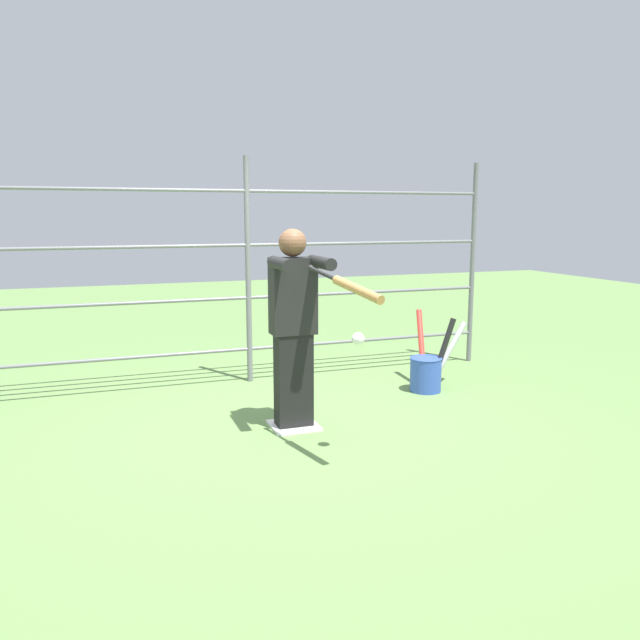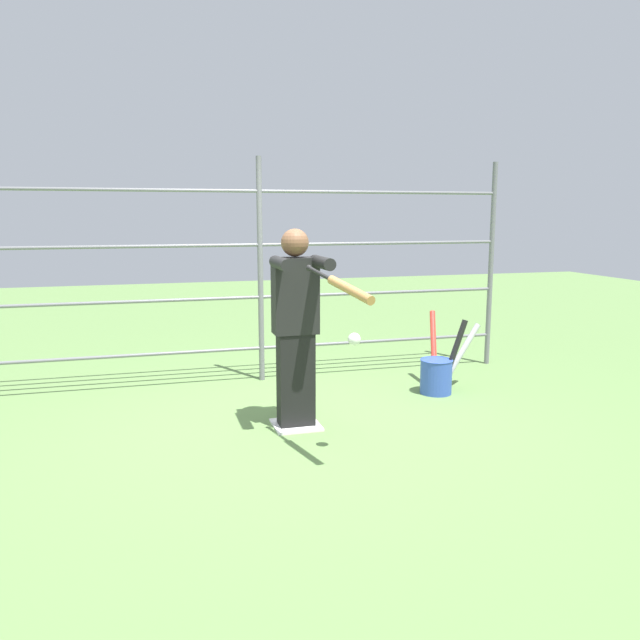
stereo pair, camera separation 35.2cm
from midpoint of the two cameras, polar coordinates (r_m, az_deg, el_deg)
ground_plane at (r=5.52m, az=-0.35°, el=-9.68°), size 24.00×24.00×0.00m
home_plate at (r=5.51m, az=-0.35°, el=-9.58°), size 0.40×0.40×0.02m
fence_backstop at (r=6.79m, az=-4.00°, el=4.48°), size 5.70×0.06×2.43m
batter at (r=5.27m, az=-0.31°, el=-0.21°), size 0.44×0.58×1.71m
baseball_bat_swinging at (r=4.34m, az=4.60°, el=3.04°), size 0.25×0.89×0.20m
softball_in_flight at (r=4.62m, az=5.33°, el=-1.78°), size 0.10×0.10×0.10m
bat_bucket at (r=6.60m, az=12.28°, el=-4.66°), size 0.75×0.75×0.78m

